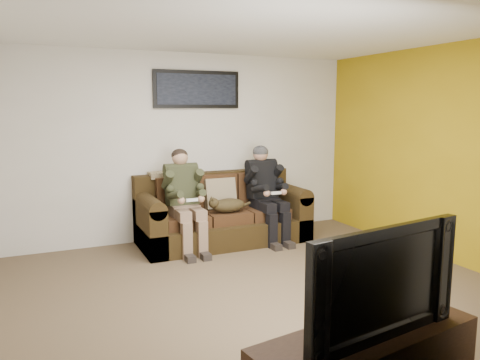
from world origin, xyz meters
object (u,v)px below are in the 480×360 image
person_right (266,187)px  framed_poster (197,89)px  cat (227,205)px  person_left (184,194)px  television (370,278)px  sofa (221,216)px

person_right → framed_poster: framed_poster is taller
person_right → cat: size_ratio=2.01×
person_left → person_right: person_right is taller
framed_poster → television: 4.37m
television → person_right: bearing=63.7°
television → cat: bearing=72.8°
sofa → person_left: bearing=-162.0°
sofa → person_right: 0.74m
person_left → framed_poster: 1.52m
person_left → framed_poster: (0.39, 0.58, 1.36)m
person_right → person_left: bearing=-180.0°
sofa → cat: sofa is taller
sofa → cat: size_ratio=3.48×
cat → framed_poster: size_ratio=0.53×
framed_poster → sofa: bearing=-62.5°
person_right → framed_poster: bearing=144.0°
cat → television: (-0.54, -3.52, 0.27)m
sofa → person_left: 0.73m
person_left → cat: person_left is taller
person_right → framed_poster: (-0.79, 0.58, 1.35)m
person_left → television: bearing=-89.5°
sofa → framed_poster: bearing=117.5°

